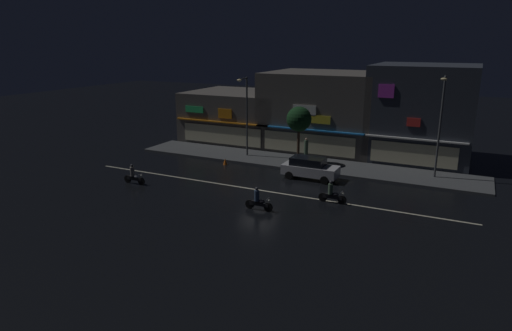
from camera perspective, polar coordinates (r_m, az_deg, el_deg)
name	(u,v)px	position (r m, az deg, el deg)	size (l,w,h in m)	color
ground_plane	(258,190)	(32.31, 0.26, -3.13)	(140.00, 140.00, 0.00)	black
lane_divider_stripe	(258,190)	(32.31, 0.26, -3.12)	(29.09, 0.16, 0.01)	beige
sidewalk_far	(299,162)	(39.51, 5.46, 0.39)	(30.62, 4.54, 0.14)	#424447
storefront_left_block	(242,116)	(48.66, -1.82, 6.34)	(10.92, 8.98, 5.17)	#56514C
storefront_center_block	(422,113)	(42.73, 20.40, 6.30)	(8.65, 8.32, 8.41)	#2D333D
storefront_right_block	(324,111)	(45.07, 8.70, 6.92)	(10.92, 9.23, 7.47)	#56514C
streetlamp_west	(246,110)	(40.59, -1.31, 7.04)	(0.44, 1.64, 7.15)	#47494C
streetlamp_mid	(441,119)	(36.45, 22.42, 5.44)	(0.44, 1.64, 7.79)	#47494C
pedestrian_on_sidewalk	(306,150)	(40.02, 6.38, 2.03)	(0.36, 0.36, 1.98)	#4C664C
street_tree	(299,119)	(38.33, 5.49, 5.85)	(2.13, 2.13, 4.91)	#473323
parked_car_near_kerb	(310,168)	(35.00, 6.85, -0.28)	(4.30, 1.98, 1.67)	silver
motorcycle_lead	(134,176)	(34.73, -15.31, -1.27)	(1.90, 0.60, 1.52)	black
motorcycle_following	(332,194)	(30.02, 9.62, -3.56)	(1.90, 0.60, 1.52)	black
motorcycle_opposite_lane	(258,201)	(28.34, 0.28, -4.49)	(1.90, 0.60, 1.52)	black
traffic_cone	(225,162)	(38.92, -3.94, 0.50)	(0.36, 0.36, 0.55)	orange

